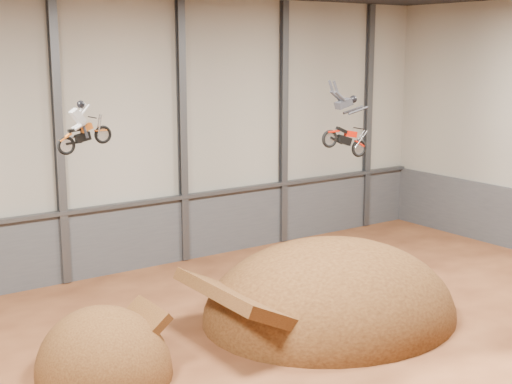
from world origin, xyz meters
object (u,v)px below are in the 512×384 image
fmx_rider_a (86,123)px  landing_ramp (330,316)px  fmx_rider_b (343,120)px  takeoff_ramp (104,373)px

fmx_rider_a → landing_ramp: bearing=2.2°
fmx_rider_a → fmx_rider_b: 12.07m
takeoff_ramp → landing_ramp: (10.22, -0.42, 0.00)m
fmx_rider_a → fmx_rider_b: size_ratio=0.57×
fmx_rider_b → landing_ramp: bearing=-143.1°
fmx_rider_a → fmx_rider_b: bearing=4.8°
takeoff_ramp → landing_ramp: landing_ramp is taller
takeoff_ramp → landing_ramp: size_ratio=0.48×
landing_ramp → fmx_rider_a: bearing=-176.0°
landing_ramp → fmx_rider_b: bearing=31.4°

